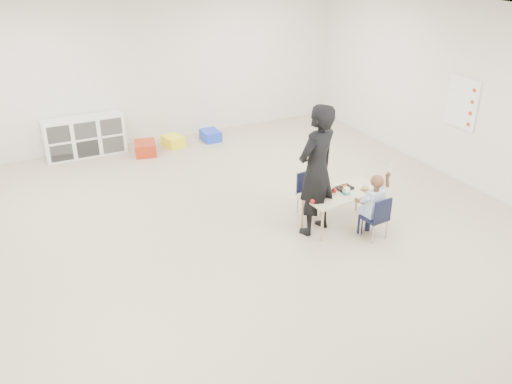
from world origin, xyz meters
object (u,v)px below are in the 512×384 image
cubby_shelf (85,136)px  table (341,208)px  chair_near (375,217)px  child (376,205)px  adult (316,170)px

cubby_shelf → table: bearing=-58.3°
chair_near → cubby_shelf: cubby_shelf is taller
child → adult: 0.89m
table → chair_near: 0.52m
table → child: child is taller
child → adult: bearing=133.4°
table → adult: size_ratio=0.65×
chair_near → cubby_shelf: size_ratio=0.43×
table → cubby_shelf: size_ratio=0.82×
table → adult: adult is taller
adult → cubby_shelf: bearing=-81.7°
chair_near → adult: adult is taller
table → child: bearing=-73.2°
table → child: 0.56m
adult → table: bearing=154.8°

